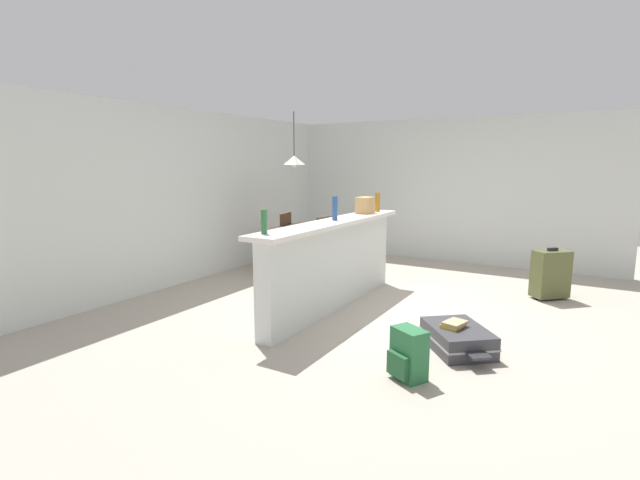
# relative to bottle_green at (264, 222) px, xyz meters

# --- Properties ---
(ground_plane) EXTENTS (13.00, 13.00, 0.05)m
(ground_plane) POSITION_rel_bottle_green_xyz_m (1.65, -0.62, -1.20)
(ground_plane) COLOR #ADA393
(wall_back) EXTENTS (6.60, 0.10, 2.50)m
(wall_back) POSITION_rel_bottle_green_xyz_m (1.65, 2.43, 0.07)
(wall_back) COLOR silver
(wall_back) RESTS_ON ground_plane
(wall_right) EXTENTS (0.10, 6.00, 2.50)m
(wall_right) POSITION_rel_bottle_green_xyz_m (4.70, -0.32, 0.07)
(wall_right) COLOR silver
(wall_right) RESTS_ON ground_plane
(partition_half_wall) EXTENTS (2.80, 0.20, 1.01)m
(partition_half_wall) POSITION_rel_bottle_green_xyz_m (1.25, -0.07, -0.67)
(partition_half_wall) COLOR silver
(partition_half_wall) RESTS_ON ground_plane
(bar_countertop) EXTENTS (2.96, 0.40, 0.05)m
(bar_countertop) POSITION_rel_bottle_green_xyz_m (1.25, -0.07, -0.14)
(bar_countertop) COLOR white
(bar_countertop) RESTS_ON partition_half_wall
(bottle_green) EXTENTS (0.06, 0.06, 0.23)m
(bottle_green) POSITION_rel_bottle_green_xyz_m (0.00, 0.00, 0.00)
(bottle_green) COLOR #2D6B38
(bottle_green) RESTS_ON bar_countertop
(bottle_blue) EXTENTS (0.06, 0.06, 0.28)m
(bottle_blue) POSITION_rel_bottle_green_xyz_m (1.29, -0.07, 0.03)
(bottle_blue) COLOR #284C89
(bottle_blue) RESTS_ON bar_countertop
(bottle_amber) EXTENTS (0.07, 0.07, 0.27)m
(bottle_amber) POSITION_rel_bottle_green_xyz_m (2.48, -0.10, 0.02)
(bottle_amber) COLOR #9E661E
(bottle_amber) RESTS_ON bar_countertop
(grocery_bag) EXTENTS (0.26, 0.18, 0.22)m
(grocery_bag) POSITION_rel_bottle_green_xyz_m (2.18, -0.05, -0.01)
(grocery_bag) COLOR tan
(grocery_bag) RESTS_ON bar_countertop
(dining_table) EXTENTS (1.10, 0.80, 0.74)m
(dining_table) POSITION_rel_bottle_green_xyz_m (2.58, 1.20, -0.53)
(dining_table) COLOR #332319
(dining_table) RESTS_ON ground_plane
(dining_chair_near_partition) EXTENTS (0.49, 0.49, 0.93)m
(dining_chair_near_partition) POSITION_rel_bottle_green_xyz_m (2.56, 0.68, -0.66)
(dining_chair_near_partition) COLOR #4C331E
(dining_chair_near_partition) RESTS_ON ground_plane
(dining_chair_far_side) EXTENTS (0.47, 0.47, 0.93)m
(dining_chair_far_side) POSITION_rel_bottle_green_xyz_m (2.67, 1.70, -0.66)
(dining_chair_far_side) COLOR #4C331E
(dining_chair_far_side) RESTS_ON ground_plane
(pendant_lamp) EXTENTS (0.34, 0.34, 0.84)m
(pendant_lamp) POSITION_rel_bottle_green_xyz_m (2.49, 1.30, 0.60)
(pendant_lamp) COLOR black
(suitcase_flat_charcoal) EXTENTS (0.85, 0.82, 0.22)m
(suitcase_flat_charcoal) POSITION_rel_bottle_green_xyz_m (0.70, -1.70, -1.07)
(suitcase_flat_charcoal) COLOR #38383D
(suitcase_flat_charcoal) RESTS_ON ground_plane
(backpack_green) EXTENTS (0.32, 0.33, 0.42)m
(backpack_green) POSITION_rel_bottle_green_xyz_m (-0.10, -1.51, -0.98)
(backpack_green) COLOR #286B3D
(backpack_green) RESTS_ON ground_plane
(suitcase_upright_olive) EXTENTS (0.48, 0.48, 0.67)m
(suitcase_upright_olive) POSITION_rel_bottle_green_xyz_m (2.98, -2.30, -0.85)
(suitcase_upright_olive) COLOR #51562D
(suitcase_upright_olive) RESTS_ON ground_plane
(book_stack) EXTENTS (0.25, 0.22, 0.06)m
(book_stack) POSITION_rel_bottle_green_xyz_m (0.68, -1.67, -0.93)
(book_stack) COLOR gold
(book_stack) RESTS_ON suitcase_flat_charcoal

